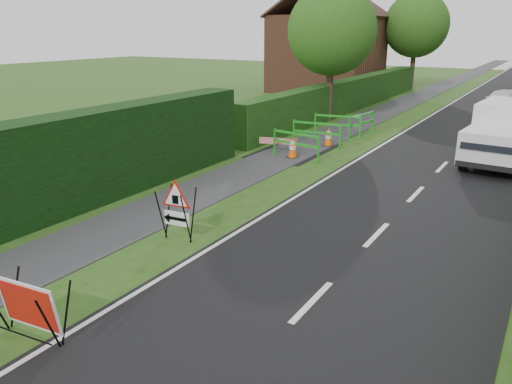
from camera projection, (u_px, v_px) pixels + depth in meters
The scene contains 19 objects.
ground at pixel (165, 290), 9.15m from camera, with size 120.00×120.00×0.00m, color #264915.
road_surface at pixel (512, 95), 36.32m from camera, with size 6.00×90.00×0.02m, color black.
footpath at pixel (434, 90), 39.04m from camera, with size 2.00×90.00×0.02m, color #2D2D30.
hedge_west_near at pixel (1, 234), 11.63m from camera, with size 1.10×18.00×2.50m, color black.
hedge_west_far at pixel (349, 110), 29.48m from camera, with size 1.00×24.00×1.80m, color #14380F.
house_west at pixel (328, 52), 37.54m from camera, with size 7.50×7.40×7.88m.
tree_nw at pixel (332, 31), 24.64m from camera, with size 4.40×4.40×6.70m.
tree_fw at pixel (416, 25), 37.51m from camera, with size 4.80×4.80×7.24m.
red_rect_sign at pixel (29, 307), 7.55m from camera, with size 1.20×0.80×0.97m.
triangle_sign at pixel (175, 206), 11.03m from camera, with size 0.92×0.92×1.20m.
works_van at pixel (503, 132), 17.40m from camera, with size 2.16×4.77×2.12m.
traffic_cone_3 at pixel (293, 147), 18.42m from camera, with size 0.38×0.38×0.79m.
traffic_cone_4 at pixel (328, 137), 20.29m from camera, with size 0.38×0.38×0.79m.
ped_barrier_0 at pixel (296, 142), 18.28m from camera, with size 2.09×0.69×1.00m.
ped_barrier_1 at pixel (317, 130), 20.27m from camera, with size 2.08×0.54×1.00m.
ped_barrier_2 at pixel (337, 123), 21.94m from camera, with size 2.09×0.74×1.00m.
ped_barrier_3 at pixel (362, 121), 22.23m from camera, with size 0.71×2.09×1.00m.
redwhite_plank at pixel (278, 152), 19.33m from camera, with size 1.50×0.04×0.25m, color red.
hatchback_car at pixel (503, 101), 28.06m from camera, with size 1.62×4.04×1.38m, color white.
Camera 1 is at (5.66, -6.08, 4.57)m, focal length 35.00 mm.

